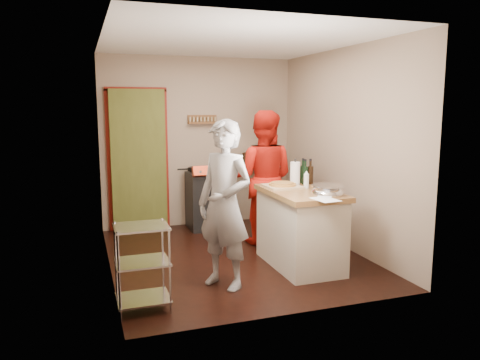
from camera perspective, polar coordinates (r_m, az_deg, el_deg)
name	(u,v)px	position (r m, az deg, el deg)	size (l,w,h in m)	color
floor	(234,256)	(5.93, -0.69, -9.21)	(3.50, 3.50, 0.00)	black
back_wall	(158,154)	(7.26, -9.96, 3.14)	(3.00, 0.44, 2.60)	gray
left_wall	(106,157)	(5.39, -16.06, 2.76)	(0.04, 3.50, 2.60)	gray
right_wall	(343,149)	(6.29, 12.40, 3.74)	(0.04, 3.50, 2.60)	gray
ceiling	(234,40)	(5.69, -0.74, 16.65)	(3.00, 3.50, 0.02)	white
stove	(208,199)	(7.15, -3.91, -2.35)	(0.60, 0.63, 1.00)	black
wire_shelving	(142,263)	(4.41, -11.83, -9.88)	(0.48, 0.40, 0.80)	silver
island	(300,226)	(5.50, 7.37, -5.58)	(0.70, 1.33, 1.21)	beige
person_stripe	(225,205)	(4.75, -1.89, -3.02)	(0.63, 0.41, 1.73)	silver
person_red	(263,178)	(6.31, 2.80, 0.29)	(0.87, 0.68, 1.80)	#B1150B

